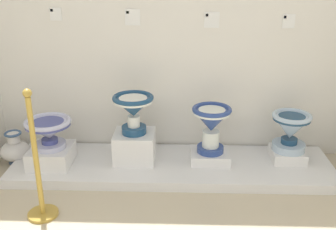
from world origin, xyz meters
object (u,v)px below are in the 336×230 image
(stanchion_post_near_left, at_px, (38,177))
(info_placard_second, at_px, (133,17))
(plinth_block_central_ornate, at_px, (52,155))
(plinth_block_pale_glazed, at_px, (135,146))
(decorative_vase_spare, at_px, (15,150))
(antique_toilet_pale_glazed, at_px, (133,107))
(plinth_block_tall_cobalt, at_px, (287,155))
(antique_toilet_tall_cobalt, at_px, (291,128))
(info_placard_fourth, at_px, (289,21))
(info_placard_third, at_px, (212,20))
(antique_toilet_central_ornate, at_px, (48,129))
(plinth_block_rightmost, at_px, (210,156))
(antique_toilet_rightmost, at_px, (211,122))
(info_placard_first, at_px, (56,14))

(stanchion_post_near_left, bearing_deg, info_placard_second, 61.96)
(plinth_block_central_ornate, distance_m, plinth_block_pale_glazed, 0.76)
(plinth_block_pale_glazed, relative_size, decorative_vase_spare, 1.15)
(antique_toilet_pale_glazed, relative_size, plinth_block_tall_cobalt, 1.23)
(antique_toilet_tall_cobalt, relative_size, info_placard_fourth, 2.84)
(info_placard_third, bearing_deg, stanchion_post_near_left, -139.42)
(plinth_block_pale_glazed, height_order, plinth_block_tall_cobalt, plinth_block_pale_glazed)
(antique_toilet_central_ornate, relative_size, plinth_block_rightmost, 1.15)
(plinth_block_central_ornate, height_order, stanchion_post_near_left, stanchion_post_near_left)
(plinth_block_central_ornate, height_order, info_placard_second, info_placard_second)
(info_placard_second, height_order, info_placard_third, info_placard_second)
(plinth_block_central_ornate, distance_m, antique_toilet_rightmost, 1.48)
(info_placard_fourth, relative_size, decorative_vase_spare, 0.39)
(antique_toilet_pale_glazed, relative_size, decorative_vase_spare, 1.16)
(plinth_block_pale_glazed, xyz_separation_m, info_placard_fourth, (1.38, 0.36, 1.09))
(antique_toilet_tall_cobalt, bearing_deg, decorative_vase_spare, 179.52)
(info_placard_first, bearing_deg, plinth_block_tall_cobalt, -8.19)
(plinth_block_central_ornate, bearing_deg, info_placard_third, 17.68)
(plinth_block_tall_cobalt, bearing_deg, antique_toilet_pale_glazed, -178.01)
(antique_toilet_central_ornate, height_order, plinth_block_rightmost, antique_toilet_central_ornate)
(info_placard_second, xyz_separation_m, info_placard_fourth, (1.40, -0.00, -0.03))
(info_placard_first, bearing_deg, antique_toilet_pale_glazed, -26.30)
(plinth_block_central_ornate, distance_m, stanchion_post_near_left, 0.70)
(antique_toilet_central_ornate, relative_size, antique_toilet_pale_glazed, 1.12)
(antique_toilet_rightmost, distance_m, info_placard_third, 0.92)
(info_placard_second, bearing_deg, stanchion_post_near_left, -118.04)
(antique_toilet_central_ornate, xyz_separation_m, plinth_block_tall_cobalt, (2.17, 0.15, -0.29))
(decorative_vase_spare, bearing_deg, info_placard_second, 14.25)
(plinth_block_central_ornate, bearing_deg, plinth_block_tall_cobalt, 3.96)
(antique_toilet_central_ornate, distance_m, info_placard_second, 1.26)
(antique_toilet_central_ornate, distance_m, info_placard_fourth, 2.35)
(plinth_block_tall_cobalt, bearing_deg, antique_toilet_rightmost, -176.25)
(plinth_block_rightmost, height_order, info_placard_fourth, info_placard_fourth)
(antique_toilet_rightmost, xyz_separation_m, stanchion_post_near_left, (-1.32, -0.77, -0.14))
(plinth_block_central_ornate, bearing_deg, stanchion_post_near_left, -79.44)
(antique_toilet_tall_cobalt, distance_m, info_placard_second, 1.75)
(plinth_block_tall_cobalt, bearing_deg, antique_toilet_central_ornate, -176.04)
(antique_toilet_rightmost, relative_size, info_placard_fourth, 3.46)
(antique_toilet_rightmost, relative_size, plinth_block_tall_cobalt, 1.45)
(antique_toilet_rightmost, bearing_deg, info_placard_fourth, 27.58)
(plinth_block_pale_glazed, height_order, info_placard_fourth, info_placard_fourth)
(info_placard_fourth, bearing_deg, stanchion_post_near_left, -150.65)
(plinth_block_pale_glazed, xyz_separation_m, antique_toilet_rightmost, (0.70, 0.00, 0.25))
(antique_toilet_rightmost, height_order, info_placard_fourth, info_placard_fourth)
(plinth_block_rightmost, height_order, antique_toilet_tall_cobalt, antique_toilet_tall_cobalt)
(stanchion_post_near_left, bearing_deg, info_placard_fourth, 29.35)
(plinth_block_tall_cobalt, bearing_deg, decorative_vase_spare, 179.52)
(plinth_block_rightmost, relative_size, info_placard_fourth, 2.87)
(plinth_block_central_ornate, relative_size, info_placard_third, 2.71)
(antique_toilet_central_ornate, bearing_deg, plinth_block_rightmost, 4.06)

